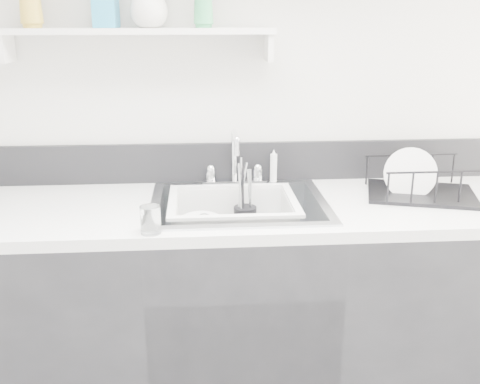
{
  "coord_description": "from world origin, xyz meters",
  "views": [
    {
      "loc": [
        -0.14,
        -0.74,
        1.58
      ],
      "look_at": [
        0.0,
        1.14,
        0.98
      ],
      "focal_mm": 42.0,
      "sensor_mm": 36.0,
      "label": 1
    }
  ],
  "objects": [
    {
      "name": "ladle",
      "position": [
        -0.08,
        1.18,
        0.81
      ],
      "size": [
        0.26,
        0.3,
        0.08
      ],
      "primitive_type": null,
      "rotation": [
        0.0,
        0.0,
        -0.92
      ],
      "color": "silver",
      "rests_on": "wash_tub"
    },
    {
      "name": "wash_tub",
      "position": [
        -0.02,
        1.21,
        0.84
      ],
      "size": [
        0.5,
        0.42,
        0.18
      ],
      "primitive_type": null,
      "rotation": [
        0.0,
        0.0,
        -0.08
      ],
      "color": "silver",
      "rests_on": "sink"
    },
    {
      "name": "side_sprayer",
      "position": [
        0.16,
        1.44,
        0.99
      ],
      "size": [
        0.03,
        0.03,
        0.14
      ],
      "primitive_type": "cylinder",
      "color": "silver",
      "rests_on": "counter_run"
    },
    {
      "name": "sink",
      "position": [
        0.0,
        1.19,
        0.83
      ],
      "size": [
        0.64,
        0.52,
        0.2
      ],
      "primitive_type": null,
      "color": "silver",
      "rests_on": "counter_run"
    },
    {
      "name": "tumbler_in_tub",
      "position": [
        0.1,
        1.19,
        0.81
      ],
      "size": [
        0.08,
        0.08,
        0.09
      ],
      "primitive_type": "cylinder",
      "rotation": [
        0.0,
        0.0,
        0.28
      ],
      "color": "white",
      "rests_on": "wash_tub"
    },
    {
      "name": "bowl_small",
      "position": [
        0.07,
        1.12,
        0.78
      ],
      "size": [
        0.13,
        0.13,
        0.03
      ],
      "primitive_type": "imported",
      "rotation": [
        0.0,
        0.0,
        -0.4
      ],
      "color": "white",
      "rests_on": "wash_tub"
    },
    {
      "name": "wall_shelf",
      "position": [
        -0.35,
        1.42,
        1.51
      ],
      "size": [
        1.0,
        0.16,
        0.12
      ],
      "color": "silver",
      "rests_on": "room_shell"
    },
    {
      "name": "soap_bottle_c",
      "position": [
        -0.31,
        1.4,
        1.62
      ],
      "size": [
        0.18,
        0.18,
        0.17
      ],
      "primitive_type": "imported",
      "rotation": [
        0.0,
        0.0,
        0.42
      ],
      "color": "silver",
      "rests_on": "wall_shelf"
    },
    {
      "name": "dish_rack",
      "position": [
        0.7,
        1.23,
        0.99
      ],
      "size": [
        0.46,
        0.39,
        0.14
      ],
      "primitive_type": null,
      "rotation": [
        0.0,
        0.0,
        -0.28
      ],
      "color": "black",
      "rests_on": "counter_run"
    },
    {
      "name": "soap_bottle_d",
      "position": [
        -0.11,
        1.4,
        1.63
      ],
      "size": [
        0.08,
        0.08,
        0.19
      ],
      "primitive_type": "imported",
      "rotation": [
        0.0,
        0.0,
        0.04
      ],
      "color": "#3A9F5E",
      "rests_on": "wall_shelf"
    },
    {
      "name": "tumbler_counter",
      "position": [
        -0.3,
        0.92,
        0.96
      ],
      "size": [
        0.08,
        0.08,
        0.09
      ],
      "primitive_type": "cylinder",
      "rotation": [
        0.0,
        0.0,
        0.34
      ],
      "color": "white",
      "rests_on": "counter_run"
    },
    {
      "name": "faucet",
      "position": [
        0.0,
        1.44,
        0.98
      ],
      "size": [
        0.26,
        0.18,
        0.23
      ],
      "color": "silver",
      "rests_on": "counter_run"
    },
    {
      "name": "soap_bottle_b",
      "position": [
        -0.47,
        1.42,
        1.62
      ],
      "size": [
        0.09,
        0.09,
        0.19
      ],
      "primitive_type": "imported",
      "rotation": [
        0.0,
        0.0,
        -0.1
      ],
      "color": "#2A95C5",
      "rests_on": "wall_shelf"
    },
    {
      "name": "backsplash",
      "position": [
        0.0,
        1.49,
        1.0
      ],
      "size": [
        3.2,
        0.02,
        0.16
      ],
      "primitive_type": "cube",
      "color": "black",
      "rests_on": "counter_run"
    },
    {
      "name": "counter_run",
      "position": [
        0.0,
        1.19,
        0.46
      ],
      "size": [
        3.2,
        0.62,
        0.92
      ],
      "color": "black",
      "rests_on": "ground"
    },
    {
      "name": "plate_stack",
      "position": [
        -0.13,
        1.18,
        0.79
      ],
      "size": [
        0.25,
        0.25,
        0.1
      ],
      "rotation": [
        0.0,
        0.0,
        -0.32
      ],
      "color": "white",
      "rests_on": "wash_tub"
    },
    {
      "name": "utensil_cup",
      "position": [
        0.03,
        1.27,
        0.83
      ],
      "size": [
        0.09,
        0.09,
        0.29
      ],
      "rotation": [
        0.0,
        0.0,
        -0.01
      ],
      "color": "black",
      "rests_on": "wash_tub"
    }
  ]
}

